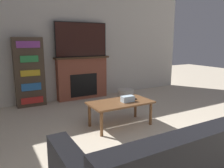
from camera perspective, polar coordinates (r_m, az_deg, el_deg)
wall_back at (r=5.56m, az=-9.86°, el=10.07°), size 6.61×0.06×2.70m
fireplace at (r=5.55m, az=-7.78°, el=1.67°), size 1.37×0.28×1.06m
tv at (r=5.46m, az=-7.97°, el=11.41°), size 1.31×0.03×0.83m
coffee_table at (r=3.76m, az=2.23°, el=-5.41°), size 1.08×0.58×0.43m
tissue_box at (r=3.74m, az=4.10°, el=-3.88°), size 0.22×0.12×0.10m
remote_control at (r=3.93m, az=5.65°, el=-3.72°), size 0.04×0.15×0.02m
bookshelf at (r=5.17m, az=-20.79°, el=2.87°), size 0.62×0.29×1.53m
storage_basket at (r=5.75m, az=3.60°, el=-2.37°), size 0.42×0.42×0.19m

